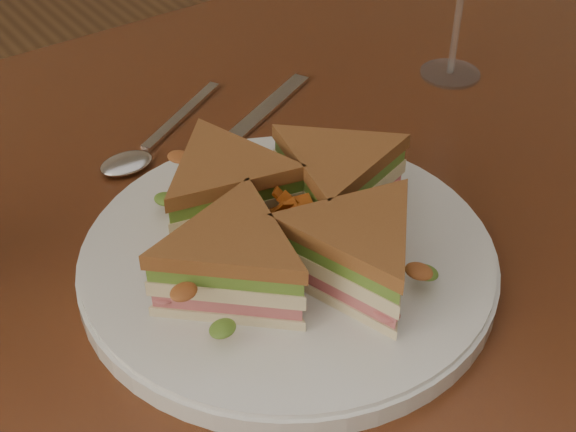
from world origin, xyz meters
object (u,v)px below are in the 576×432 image
(table, at_px, (303,292))
(plate, at_px, (288,260))
(spoon, at_px, (141,152))
(knife, at_px, (243,130))
(sandwich_wedges, at_px, (288,221))

(table, xyz_separation_m, plate, (-0.06, -0.05, 0.11))
(spoon, bearing_deg, knife, -41.38)
(plate, distance_m, knife, 0.19)
(plate, height_order, knife, plate)
(plate, bearing_deg, table, 43.96)
(plate, xyz_separation_m, knife, (0.08, 0.18, -0.01))
(plate, relative_size, knife, 1.54)
(spoon, bearing_deg, plate, -113.92)
(table, xyz_separation_m, knife, (0.02, 0.13, 0.10))
(knife, bearing_deg, table, -124.34)
(table, height_order, sandwich_wedges, sandwich_wedges)
(sandwich_wedges, relative_size, spoon, 1.60)
(sandwich_wedges, bearing_deg, spoon, 95.61)
(knife, bearing_deg, plate, -138.04)
(knife, bearing_deg, spoon, 143.36)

